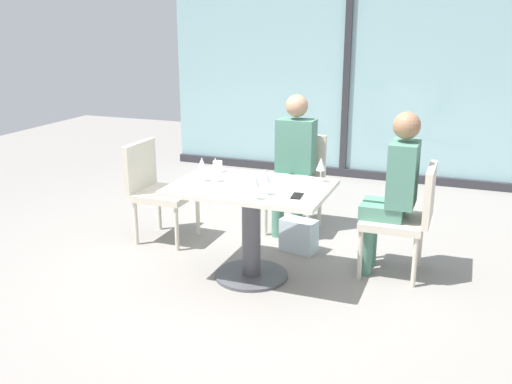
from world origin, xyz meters
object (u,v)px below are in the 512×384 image
object	(u,v)px
wine_glass_1	(215,165)
wine_glass_4	(255,181)
coffee_cup	(218,167)
person_near_window	(294,158)
person_far_right	(394,186)
chair_near_window	(297,177)
chair_far_right	(407,213)
wine_glass_2	(265,177)
handbag_0	(299,235)
dining_table_main	(251,212)
wine_glass_0	(202,164)
wine_glass_3	(321,165)
cell_phone_on_table	(297,196)
chair_far_left	(156,185)

from	to	relation	value
wine_glass_1	wine_glass_4	bearing A→B (deg)	-35.56
coffee_cup	person_near_window	bearing A→B (deg)	64.47
person_far_right	chair_near_window	bearing A→B (deg)	143.74
chair_far_right	coffee_cup	size ratio (longest dim) A/B	9.67
wine_glass_2	wine_glass_1	bearing A→B (deg)	158.27
handbag_0	wine_glass_1	bearing A→B (deg)	-114.70
dining_table_main	wine_glass_0	xyz separation A→B (m)	(-0.38, -0.03, 0.34)
chair_near_window	wine_glass_3	world-z (taller)	wine_glass_3
wine_glass_4	handbag_0	size ratio (longest dim) A/B	0.62
person_far_right	wine_glass_3	bearing A→B (deg)	-159.90
coffee_cup	handbag_0	size ratio (longest dim) A/B	0.30
dining_table_main	wine_glass_3	xyz separation A→B (m)	(0.45, 0.27, 0.34)
person_near_window	wine_glass_0	size ratio (longest dim) A/B	6.81
person_far_right	coffee_cup	world-z (taller)	person_far_right
wine_glass_4	person_far_right	bearing A→B (deg)	43.32
dining_table_main	person_near_window	size ratio (longest dim) A/B	0.91
person_near_window	cell_phone_on_table	xyz separation A→B (m)	(0.39, -1.20, 0.03)
dining_table_main	handbag_0	world-z (taller)	dining_table_main
wine_glass_0	wine_glass_4	bearing A→B (deg)	-28.42
wine_glass_3	coffee_cup	bearing A→B (deg)	-179.04
person_near_window	wine_glass_1	world-z (taller)	person_near_window
chair_near_window	wine_glass_1	bearing A→B (deg)	-103.52
wine_glass_3	handbag_0	xyz separation A→B (m)	(-0.26, 0.35, -0.72)
chair_near_window	person_far_right	xyz separation A→B (m)	(0.97, -0.71, 0.20)
chair_far_left	coffee_cup	distance (m)	0.77
dining_table_main	wine_glass_2	xyz separation A→B (m)	(0.18, -0.19, 0.34)
chair_near_window	person_near_window	distance (m)	0.23
person_near_window	person_far_right	size ratio (longest dim) A/B	1.00
person_near_window	wine_glass_0	xyz separation A→B (m)	(-0.38, -1.09, 0.16)
coffee_cup	handbag_0	distance (m)	0.93
wine_glass_1	cell_phone_on_table	bearing A→B (deg)	-11.63
wine_glass_0	wine_glass_2	xyz separation A→B (m)	(0.56, -0.16, 0.00)
chair_far_right	wine_glass_0	bearing A→B (deg)	-161.59
wine_glass_1	handbag_0	xyz separation A→B (m)	(0.47, 0.63, -0.72)
wine_glass_1	wine_glass_4	xyz separation A→B (m)	(0.43, -0.31, 0.00)
wine_glass_3	wine_glass_4	distance (m)	0.66
handbag_0	cell_phone_on_table	bearing A→B (deg)	-62.79
wine_glass_0	wine_glass_3	distance (m)	0.88
dining_table_main	chair_far_right	bearing A→B (deg)	23.04
wine_glass_2	coffee_cup	world-z (taller)	wine_glass_2
wine_glass_1	handbag_0	world-z (taller)	wine_glass_1
chair_far_right	cell_phone_on_table	xyz separation A→B (m)	(-0.68, -0.60, 0.24)
person_near_window	wine_glass_2	bearing A→B (deg)	-81.83
person_far_right	handbag_0	bearing A→B (deg)	168.19
wine_glass_1	chair_near_window	bearing A→B (deg)	76.48
dining_table_main	wine_glass_1	xyz separation A→B (m)	(-0.28, -0.01, 0.34)
wine_glass_4	person_near_window	bearing A→B (deg)	96.17
wine_glass_2	handbag_0	world-z (taller)	wine_glass_2
dining_table_main	cell_phone_on_table	bearing A→B (deg)	-20.31
wine_glass_1	person_near_window	bearing A→B (deg)	75.15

